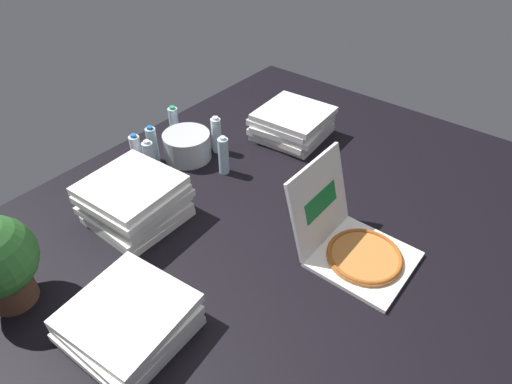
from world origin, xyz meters
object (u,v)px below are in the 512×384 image
Objects in this scene: ice_bucket at (187,146)px; water_bottle_4 at (150,160)px; water_bottle_1 at (216,135)px; water_bottle_2 at (153,145)px; water_bottle_5 at (137,153)px; open_pizza_box at (352,242)px; pizza_stack_left_far at (135,201)px; water_bottle_3 at (224,156)px; pizza_stack_right_near at (129,322)px; water_bottle_0 at (174,124)px; pizza_stack_left_near at (292,124)px.

water_bottle_4 is (-0.27, 0.02, 0.03)m from ice_bucket.
water_bottle_1 is 1.00× the size of water_bottle_2.
water_bottle_5 is (-0.43, 0.22, 0.00)m from water_bottle_1.
open_pizza_box is 1.08m from pizza_stack_left_far.
water_bottle_1 is at bearing -34.63° from water_bottle_2.
open_pizza_box is at bearing -97.26° from water_bottle_3.
pizza_stack_left_far is 0.59m from ice_bucket.
water_bottle_2 and water_bottle_3 have the same top height.
open_pizza_box reaches higher than pizza_stack_right_near.
water_bottle_0 is 1.00× the size of water_bottle_1.
pizza_stack_left_far is at bearing 115.44° from open_pizza_box.
pizza_stack_left_near is at bearing -23.90° from water_bottle_4.
pizza_stack_left_near is 1.03× the size of pizza_stack_right_near.
open_pizza_box is 2.24× the size of water_bottle_2.
water_bottle_0 is at bearing 66.00° from ice_bucket.
open_pizza_box is at bearing -81.61° from water_bottle_4.
pizza_stack_left_far is 0.52m from water_bottle_2.
pizza_stack_left_far is 0.36m from water_bottle_4.
ice_bucket is 0.20m from water_bottle_2.
open_pizza_box is 2.24× the size of water_bottle_4.
water_bottle_0 reaches higher than pizza_stack_right_near.
water_bottle_5 is at bearing 97.86° from open_pizza_box.
water_bottle_1 and water_bottle_5 have the same top height.
water_bottle_0 is 1.00× the size of water_bottle_4.
pizza_stack_left_near reaches higher than pizza_stack_right_near.
water_bottle_3 is (0.18, -0.40, 0.00)m from water_bottle_2.
water_bottle_1 reaches higher than ice_bucket.
pizza_stack_left_far is at bearing -160.16° from ice_bucket.
open_pizza_box is 1.32m from water_bottle_5.
open_pizza_box is 1.18m from ice_bucket.
water_bottle_3 is (-0.57, 0.08, 0.02)m from pizza_stack_left_near.
pizza_stack_left_far is 0.58m from water_bottle_3.
water_bottle_0 is at bearing 103.41° from water_bottle_1.
pizza_stack_left_near is 2.00× the size of water_bottle_5.
open_pizza_box reaches higher than ice_bucket.
water_bottle_1 is (0.25, 1.08, 0.04)m from open_pizza_box.
pizza_stack_left_far is at bearing -171.43° from water_bottle_1.
water_bottle_1 is (-0.43, 0.27, 0.02)m from pizza_stack_left_near.
water_bottle_2 and water_bottle_4 have the same top height.
water_bottle_2 is 0.15m from water_bottle_4.
pizza_stack_right_near is 1.43m from water_bottle_0.
open_pizza_box reaches higher than water_bottle_4.
water_bottle_1 is 1.00× the size of water_bottle_4.
water_bottle_3 is at bearing -97.89° from water_bottle_0.
open_pizza_box is 2.24× the size of water_bottle_0.
ice_bucket is 0.19m from water_bottle_1.
water_bottle_0 is (1.09, 0.92, 0.04)m from pizza_stack_right_near.
water_bottle_5 is at bearing 49.52° from pizza_stack_left_far.
water_bottle_2 is (-0.15, 0.13, 0.03)m from ice_bucket.
water_bottle_4 is at bearing 98.39° from open_pizza_box.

